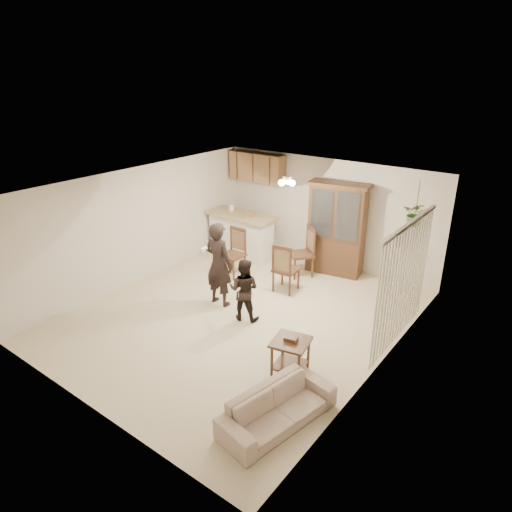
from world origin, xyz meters
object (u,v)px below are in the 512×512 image
Objects in this scene: child at (244,286)px; chair_hutch_left at (301,262)px; china_hutch at (337,229)px; chair_hutch_right at (286,277)px; sofa at (278,400)px; side_table at (290,357)px; adult at (219,262)px; chair_bar at (233,263)px.

child is 1.19× the size of chair_hutch_left.
chair_hutch_right is (-0.37, -1.46, -0.73)m from china_hutch.
sofa is 2.80m from child.
china_hutch is at bearing 108.32° from side_table.
child is at bearing 166.03° from adult.
side_table is 0.60× the size of chair_bar.
child is (0.76, -0.18, -0.22)m from adult.
chair_bar is 1.39m from chair_hutch_right.
china_hutch is (0.35, 2.91, 0.36)m from child.
side_table is at bearing 154.78° from adult.
adult is 1.58× the size of chair_hutch_left.
chair_hutch_right reaches higher than sofa.
china_hutch is at bearing -109.06° from chair_hutch_right.
chair_hutch_right is (0.74, 1.27, -0.60)m from adult.
chair_hutch_left is at bearing -105.89° from adult.
side_table is at bearing -35.95° from chair_bar.
chair_hutch_right is (-1.63, 2.35, -0.00)m from side_table.
sofa is at bearing -65.81° from side_table.
adult is 0.81m from child.
side_table is 3.67m from chair_hutch_left.
side_table is at bearing -22.07° from chair_hutch_left.
adult is 0.86× the size of china_hutch.
side_table is 0.58× the size of chair_hutch_left.
china_hutch reaches higher than chair_bar.
adult is 1.47m from chair_bar.
adult is at bearing -32.33° from child.
chair_hutch_right is at bearing -120.87° from adult.
chair_hutch_left is (-0.53, -0.61, -0.71)m from china_hutch.
chair_bar is (-3.01, 2.26, -0.00)m from side_table.
adult is at bearing 65.23° from sofa.
sofa reaches higher than side_table.
chair_bar reaches higher than chair_hutch_right.
china_hutch reaches higher than adult.
chair_hutch_right is at bearing 4.64° from chair_bar.
sofa is at bearing 143.00° from adult.
adult is 2.95m from china_hutch.
sofa is at bearing -42.26° from chair_bar.
sofa is 1.72× the size of chair_bar.
sofa is at bearing 118.35° from child.
child is at bearing -106.12° from china_hutch.
side_table is (1.26, -3.81, -0.73)m from china_hutch.
china_hutch is 3.18× the size of side_table.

